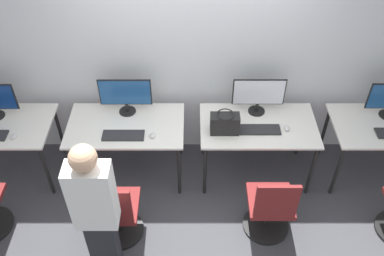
# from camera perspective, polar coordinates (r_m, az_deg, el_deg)

# --- Properties ---
(ground_plane) EXTENTS (20.00, 20.00, 0.00)m
(ground_plane) POSITION_cam_1_polar(r_m,az_deg,el_deg) (4.85, 0.00, -9.01)
(ground_plane) COLOR #3D3D42
(wall_back) EXTENTS (12.00, 0.05, 2.80)m
(wall_back) POSITION_cam_1_polar(r_m,az_deg,el_deg) (4.55, -0.00, 10.69)
(wall_back) COLOR silver
(wall_back) RESTS_ON ground_plane
(mouse_far_left) EXTENTS (0.06, 0.09, 0.03)m
(mouse_far_left) POSITION_cam_1_polar(r_m,az_deg,el_deg) (4.77, -22.66, -1.00)
(mouse_far_left) COLOR silver
(mouse_far_left) RESTS_ON desk_far_left
(desk_left) EXTENTS (1.24, 0.72, 0.75)m
(desk_left) POSITION_cam_1_polar(r_m,az_deg,el_deg) (4.66, -8.78, -0.26)
(desk_left) COLOR silver
(desk_left) RESTS_ON ground_plane
(monitor_left) EXTENTS (0.56, 0.18, 0.43)m
(monitor_left) POSITION_cam_1_polar(r_m,az_deg,el_deg) (4.62, -8.88, 4.44)
(monitor_left) COLOR black
(monitor_left) RESTS_ON desk_left
(keyboard_left) EXTENTS (0.43, 0.16, 0.02)m
(keyboard_left) POSITION_cam_1_polar(r_m,az_deg,el_deg) (4.47, -9.15, -0.99)
(keyboard_left) COLOR #262628
(keyboard_left) RESTS_ON desk_left
(mouse_left) EXTENTS (0.06, 0.09, 0.03)m
(mouse_left) POSITION_cam_1_polar(r_m,az_deg,el_deg) (4.43, -5.26, -0.96)
(mouse_left) COLOR silver
(mouse_left) RESTS_ON desk_left
(office_chair_left) EXTENTS (0.48, 0.48, 0.89)m
(office_chair_left) POSITION_cam_1_polar(r_m,az_deg,el_deg) (4.32, -10.09, -11.23)
(office_chair_left) COLOR black
(office_chair_left) RESTS_ON ground_plane
(person_left) EXTENTS (0.36, 0.22, 1.64)m
(person_left) POSITION_cam_1_polar(r_m,az_deg,el_deg) (3.69, -12.67, -10.79)
(person_left) COLOR #232328
(person_left) RESTS_ON ground_plane
(desk_right) EXTENTS (1.24, 0.72, 0.75)m
(desk_right) POSITION_cam_1_polar(r_m,az_deg,el_deg) (4.66, 8.78, -0.26)
(desk_right) COLOR silver
(desk_right) RESTS_ON ground_plane
(monitor_right) EXTENTS (0.56, 0.18, 0.43)m
(monitor_right) POSITION_cam_1_polar(r_m,az_deg,el_deg) (4.63, 8.87, 4.47)
(monitor_right) COLOR black
(monitor_right) RESTS_ON desk_right
(keyboard_right) EXTENTS (0.43, 0.16, 0.02)m
(keyboard_right) POSITION_cam_1_polar(r_m,az_deg,el_deg) (4.54, 9.01, -0.21)
(keyboard_right) COLOR #262628
(keyboard_right) RESTS_ON desk_right
(mouse_right) EXTENTS (0.06, 0.09, 0.03)m
(mouse_right) POSITION_cam_1_polar(r_m,az_deg,el_deg) (4.60, 12.54, -0.01)
(mouse_right) COLOR silver
(mouse_right) RESTS_ON desk_right
(office_chair_right) EXTENTS (0.48, 0.48, 0.89)m
(office_chair_right) POSITION_cam_1_polar(r_m,az_deg,el_deg) (4.36, 10.39, -10.58)
(office_chair_right) COLOR black
(office_chair_right) RESTS_ON ground_plane
(handbag) EXTENTS (0.30, 0.18, 0.25)m
(handbag) POSITION_cam_1_polar(r_m,az_deg,el_deg) (4.41, 4.39, 0.61)
(handbag) COLOR black
(handbag) RESTS_ON desk_right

